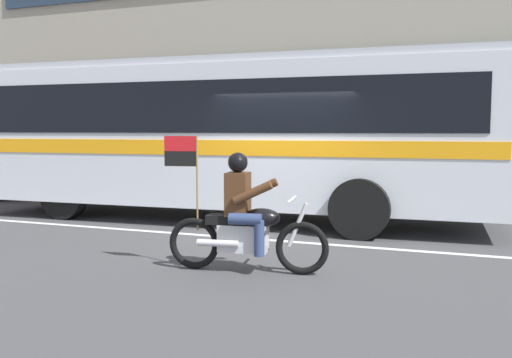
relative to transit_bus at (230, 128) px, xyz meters
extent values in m
plane|color=#3D3D3F|center=(1.51, -1.19, -1.88)|extent=(60.00, 60.00, 0.00)
cube|color=gray|center=(1.51, 3.91, -1.81)|extent=(28.00, 3.80, 0.15)
cube|color=silver|center=(1.51, -1.79, -1.88)|extent=(26.60, 0.14, 0.01)
cube|color=gray|center=(1.51, 6.21, 3.08)|extent=(28.00, 0.80, 9.94)
cube|color=#233347|center=(1.51, 5.77, 1.59)|extent=(25.76, 0.10, 1.40)
cube|color=silver|center=(0.00, 0.01, -0.15)|extent=(10.62, 3.02, 2.70)
cube|color=black|center=(0.00, 0.01, 0.40)|extent=(9.79, 3.02, 0.96)
cube|color=orange|center=(0.00, 0.01, -0.35)|extent=(10.42, 3.04, 0.28)
cube|color=#ADB1BA|center=(0.00, 0.01, 1.26)|extent=(10.41, 2.88, 0.16)
cylinder|color=black|center=(-3.26, -1.17, -1.36)|extent=(1.04, 0.30, 1.04)
cylinder|color=black|center=(2.90, -1.17, -1.36)|extent=(1.04, 0.30, 1.04)
torus|color=black|center=(2.62, -3.74, -1.54)|extent=(0.70, 0.19, 0.69)
torus|color=black|center=(1.19, -3.96, -1.54)|extent=(0.70, 0.19, 0.69)
cube|color=silver|center=(1.85, -3.86, -1.44)|extent=(0.67, 0.37, 0.36)
ellipsoid|color=black|center=(2.10, -3.82, -1.16)|extent=(0.52, 0.35, 0.24)
cube|color=black|center=(1.65, -3.89, -1.20)|extent=(0.59, 0.34, 0.12)
cylinder|color=silver|center=(2.56, -3.75, -1.24)|extent=(0.28, 0.10, 0.58)
cylinder|color=silver|center=(2.48, -3.76, -0.92)|extent=(0.13, 0.64, 0.04)
cylinder|color=silver|center=(1.58, -4.06, -1.49)|extent=(0.56, 0.17, 0.09)
cube|color=#4C2D19|center=(1.78, -3.87, -0.86)|extent=(0.33, 0.40, 0.56)
sphere|color=black|center=(1.78, -3.87, -0.45)|extent=(0.26, 0.26, 0.26)
cylinder|color=navy|center=(1.90, -3.67, -1.16)|extent=(0.44, 0.21, 0.15)
cylinder|color=navy|center=(2.07, -3.64, -1.40)|extent=(0.13, 0.13, 0.46)
cylinder|color=navy|center=(1.95, -4.03, -1.16)|extent=(0.44, 0.21, 0.15)
cylinder|color=navy|center=(2.13, -4.00, -1.40)|extent=(0.13, 0.13, 0.46)
cylinder|color=#4C2D19|center=(1.99, -3.64, -0.82)|extent=(0.53, 0.19, 0.32)
cylinder|color=#4C2D19|center=(2.05, -4.03, -0.82)|extent=(0.53, 0.19, 0.32)
cylinder|color=olive|center=(1.23, -3.95, -0.73)|extent=(0.02, 0.02, 1.25)
cube|color=red|center=(1.01, -3.98, -0.21)|extent=(0.44, 0.08, 0.20)
cube|color=black|center=(1.01, -3.98, -0.41)|extent=(0.44, 0.08, 0.20)
cylinder|color=red|center=(-0.76, 2.83, -1.44)|extent=(0.22, 0.22, 0.58)
sphere|color=red|center=(-0.76, 2.83, -1.08)|extent=(0.20, 0.20, 0.20)
cylinder|color=red|center=(-0.76, 2.69, -1.41)|extent=(0.09, 0.10, 0.09)
camera|label=1|loc=(4.54, -10.52, -0.02)|focal=39.04mm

